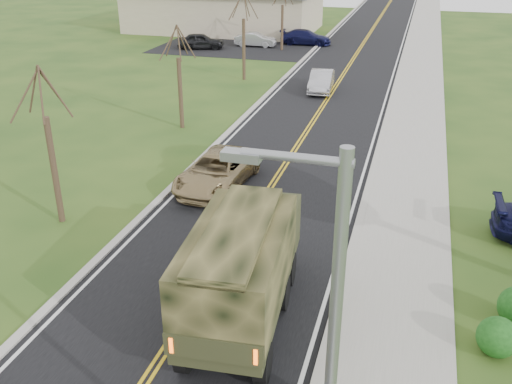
% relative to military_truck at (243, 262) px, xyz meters
% --- Properties ---
extents(road, '(8.00, 120.00, 0.01)m').
position_rel_military_truck_xyz_m(road, '(-1.62, 33.94, -1.93)').
color(road, black).
rests_on(road, ground).
extents(curb_right, '(0.30, 120.00, 0.12)m').
position_rel_military_truck_xyz_m(curb_right, '(2.53, 33.94, -1.88)').
color(curb_right, '#9E998E').
rests_on(curb_right, ground).
extents(sidewalk_right, '(3.20, 120.00, 0.10)m').
position_rel_military_truck_xyz_m(sidewalk_right, '(4.28, 33.94, -1.89)').
color(sidewalk_right, '#9E998E').
rests_on(sidewalk_right, ground).
extents(curb_left, '(0.30, 120.00, 0.10)m').
position_rel_military_truck_xyz_m(curb_left, '(-5.77, 33.94, -1.89)').
color(curb_left, '#9E998E').
rests_on(curb_left, ground).
extents(street_light, '(1.65, 0.22, 8.00)m').
position_rel_military_truck_xyz_m(street_light, '(3.28, -6.56, 2.49)').
color(street_light, gray).
rests_on(street_light, ground).
extents(bare_tree_a, '(1.93, 2.26, 6.08)m').
position_rel_military_truck_xyz_m(bare_tree_a, '(-8.62, 3.94, 0.69)').
color(bare_tree_a, '#38281C').
rests_on(bare_tree_a, ground).
extents(bare_tree_b, '(1.83, 2.14, 5.73)m').
position_rel_military_truck_xyz_m(bare_tree_b, '(-8.62, 15.94, 0.54)').
color(bare_tree_b, '#38281C').
rests_on(bare_tree_b, ground).
extents(bare_tree_c, '(2.04, 2.39, 6.42)m').
position_rel_military_truck_xyz_m(bare_tree_c, '(-8.62, 27.94, 0.84)').
color(bare_tree_c, '#38281C').
rests_on(bare_tree_c, ground).
extents(bare_tree_d, '(1.88, 2.20, 5.91)m').
position_rel_military_truck_xyz_m(bare_tree_d, '(-8.62, 39.94, 0.61)').
color(bare_tree_d, '#38281C').
rests_on(bare_tree_d, ground).
extents(commercial_building, '(25.50, 21.50, 5.65)m').
position_rel_military_truck_xyz_m(commercial_building, '(-17.60, 49.91, 0.75)').
color(commercial_building, tan).
rests_on(commercial_building, ground).
extents(military_truck, '(2.89, 6.95, 3.38)m').
position_rel_military_truck_xyz_m(military_truck, '(0.00, 0.00, 0.00)').
color(military_truck, black).
rests_on(military_truck, ground).
extents(suv_champagne, '(2.80, 5.43, 1.47)m').
position_rel_military_truck_xyz_m(suv_champagne, '(-3.91, 8.74, -1.20)').
color(suv_champagne, '#968054').
rests_on(suv_champagne, ground).
extents(sedan_silver, '(1.82, 4.40, 1.42)m').
position_rel_military_truck_xyz_m(sedan_silver, '(-2.42, 26.13, -1.23)').
color(sedan_silver, '#ADACB1').
rests_on(sedan_silver, ground).
extents(lot_car_dark, '(4.64, 2.93, 1.47)m').
position_rel_military_truck_xyz_m(lot_car_dark, '(-16.14, 38.38, -1.20)').
color(lot_car_dark, black).
rests_on(lot_car_dark, ground).
extents(lot_car_silver, '(4.01, 1.55, 1.30)m').
position_rel_military_truck_xyz_m(lot_car_silver, '(-11.51, 41.01, -1.29)').
color(lot_car_silver, '#BCBCC1').
rests_on(lot_car_silver, ground).
extents(lot_car_navy, '(5.00, 2.11, 1.44)m').
position_rel_military_truck_xyz_m(lot_car_navy, '(-7.02, 43.30, -1.22)').
color(lot_car_navy, '#0E0F34').
rests_on(lot_car_navy, ground).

